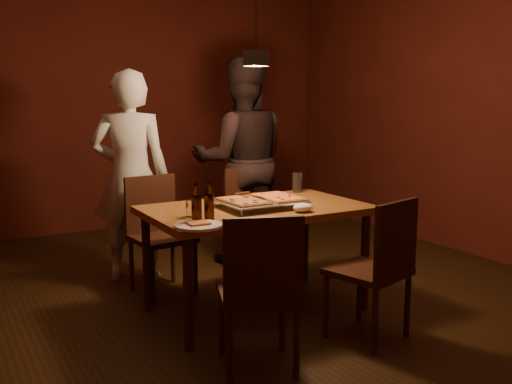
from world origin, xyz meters
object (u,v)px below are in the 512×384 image
plate_slice (198,225)px  chair_far_left (157,223)px  beer_bottle_b (209,200)px  diner_dark (241,161)px  pizza_tray (260,204)px  diner_white (131,177)px  chair_near_right (380,257)px  beer_bottle_a (197,202)px  dining_table (256,217)px  chair_near_left (260,279)px  pendant_lamp (256,57)px  chair_far_right (252,210)px

plate_slice → chair_far_left: bearing=82.3°
beer_bottle_b → diner_dark: diner_dark is taller
pizza_tray → diner_white: (-0.54, 1.16, 0.08)m
chair_near_right → beer_bottle_a: beer_bottle_a is taller
beer_bottle_a → diner_white: size_ratio=0.14×
dining_table → chair_near_right: (0.39, -0.83, -0.14)m
chair_near_right → diner_dark: diner_dark is taller
chair_near_left → plate_slice: 0.52m
pendant_lamp → chair_far_left: bearing=125.1°
diner_white → chair_far_left: bearing=124.6°
chair_far_left → chair_far_right: bearing=177.5°
chair_near_right → chair_far_left: bearing=102.8°
chair_far_right → diner_dark: 0.52m
chair_far_left → diner_white: (-0.08, 0.38, 0.32)m
chair_far_left → plate_slice: chair_far_left is taller
chair_near_right → pendant_lamp: bearing=96.5°
beer_bottle_b → diner_dark: bearing=55.1°
diner_dark → chair_far_right: bearing=97.8°
chair_far_left → beer_bottle_a: (-0.11, -1.00, 0.33)m
chair_near_right → diner_dark: 2.03m
chair_far_right → diner_white: size_ratio=0.28×
plate_slice → pendant_lamp: size_ratio=0.25×
chair_far_left → beer_bottle_a: bearing=77.4°
dining_table → diner_dark: size_ratio=0.81×
chair_near_left → beer_bottle_b: size_ratio=2.25×
chair_near_left → diner_dark: bearing=84.3°
dining_table → chair_near_right: chair_near_right is taller
pizza_tray → pendant_lamp: size_ratio=0.50×
diner_white → diner_dark: size_ratio=0.93×
chair_near_right → pendant_lamp: pendant_lamp is taller
dining_table → chair_near_left: 0.95m
dining_table → chair_near_right: 0.93m
chair_near_right → pendant_lamp: size_ratio=0.47×
pizza_tray → diner_dark: size_ratio=0.30×
pendant_lamp → beer_bottle_b: bearing=-149.4°
chair_far_right → pizza_tray: chair_far_right is taller
chair_near_left → diner_dark: diner_dark is taller
dining_table → beer_bottle_a: (-0.56, -0.25, 0.19)m
diner_white → pizza_tray: bearing=137.8°
dining_table → beer_bottle_a: 0.64m
pizza_tray → beer_bottle_b: size_ratio=2.30×
chair_near_left → beer_bottle_b: beer_bottle_b is taller
chair_far_left → plate_slice: 1.17m
pendant_lamp → chair_far_right: bearing=62.5°
chair_far_left → chair_far_right: same height
chair_near_right → diner_white: bearing=100.0°
pendant_lamp → dining_table: bearing=-120.0°
diner_dark → diner_white: bearing=21.7°
diner_dark → pendant_lamp: 1.45m
beer_bottle_b → pendant_lamp: size_ratio=0.22×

